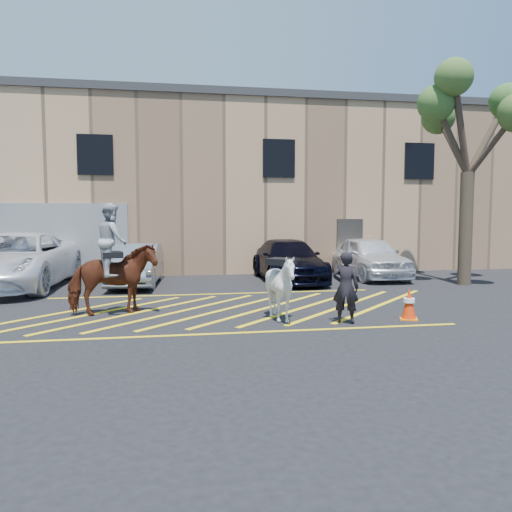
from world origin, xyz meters
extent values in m
plane|color=black|center=(0.00, 0.00, 0.00)|extent=(90.00, 90.00, 0.00)
imported|color=white|center=(-6.23, 4.44, 0.90)|extent=(3.30, 6.62, 1.80)
imported|color=gray|center=(-2.44, 4.60, 0.69)|extent=(1.79, 4.32, 1.39)
imported|color=black|center=(2.89, 4.85, 0.73)|extent=(2.10, 5.07, 1.46)
imported|color=white|center=(6.13, 5.20, 0.78)|extent=(1.88, 4.61, 1.57)
imported|color=black|center=(2.45, -2.28, 0.79)|extent=(0.68, 0.58, 1.58)
cube|color=tan|center=(0.00, 12.00, 3.50)|extent=(32.00, 10.00, 7.00)
cube|color=#2D2D30|center=(0.00, 12.00, 7.15)|extent=(32.20, 10.20, 0.30)
cube|color=black|center=(-4.00, 6.96, 4.60)|extent=(1.30, 0.08, 1.50)
cube|color=black|center=(3.00, 6.96, 4.60)|extent=(1.30, 0.08, 1.50)
cube|color=black|center=(9.00, 6.96, 4.60)|extent=(1.30, 0.08, 1.50)
cube|color=#38332D|center=(6.00, 6.96, 1.10)|extent=(1.10, 0.08, 2.20)
cube|color=yellow|center=(-4.20, -0.30, 0.01)|extent=(4.20, 4.20, 0.01)
cube|color=yellow|center=(-3.15, -0.30, 0.01)|extent=(4.20, 4.20, 0.01)
cube|color=yellow|center=(-2.10, -0.30, 0.01)|extent=(4.20, 4.20, 0.01)
cube|color=yellow|center=(-1.05, -0.30, 0.01)|extent=(4.20, 4.20, 0.01)
cube|color=yellow|center=(0.00, -0.30, 0.01)|extent=(4.20, 4.20, 0.01)
cube|color=yellow|center=(1.05, -0.30, 0.01)|extent=(4.20, 4.20, 0.01)
cube|color=yellow|center=(2.10, -0.30, 0.01)|extent=(4.20, 4.20, 0.01)
cube|color=yellow|center=(3.15, -0.30, 0.01)|extent=(4.20, 4.20, 0.01)
cube|color=yellow|center=(4.20, -0.30, 0.01)|extent=(4.20, 4.20, 0.01)
cube|color=yellow|center=(0.00, 2.20, 0.01)|extent=(9.50, 0.12, 0.01)
cube|color=yellow|center=(0.00, -2.80, 0.01)|extent=(9.50, 0.12, 0.01)
imported|color=#572A14|center=(-2.67, -0.44, 0.85)|extent=(2.15, 1.31, 1.69)
imported|color=#A4A6AF|center=(-2.67, -0.44, 1.79)|extent=(0.81, 0.96, 1.73)
cube|color=black|center=(-2.67, -0.44, 1.44)|extent=(0.57, 0.64, 0.14)
imported|color=white|center=(1.12, -1.80, 0.75)|extent=(1.79, 1.82, 1.50)
cube|color=black|center=(1.12, -1.80, 1.34)|extent=(0.72, 0.71, 0.14)
cube|color=orange|center=(4.01, -2.16, 0.01)|extent=(0.50, 0.50, 0.03)
cone|color=red|center=(4.01, -2.16, 0.38)|extent=(0.32, 0.32, 0.70)
cylinder|color=white|center=(4.01, -2.16, 0.44)|extent=(0.25, 0.25, 0.10)
cylinder|color=#46392A|center=(8.54, 2.79, 1.90)|extent=(0.44, 0.44, 3.80)
cylinder|color=#4C3D2E|center=(9.32, 2.92, 4.97)|extent=(1.76, 0.51, 2.68)
cylinder|color=#473A2B|center=(8.47, 3.65, 4.80)|extent=(0.33, 1.88, 2.34)
cylinder|color=#45382A|center=(7.93, 2.79, 4.85)|extent=(1.40, 0.20, 2.39)
cylinder|color=#48352B|center=(8.88, 2.06, 4.59)|extent=(0.78, 1.62, 1.96)
cylinder|color=#48362C|center=(8.07, 2.51, 5.20)|extent=(1.16, 0.77, 3.11)
sphere|color=#4B7431|center=(10.11, 3.06, 6.24)|extent=(1.20, 1.20, 1.20)
sphere|color=#426029|center=(8.39, 4.50, 5.91)|extent=(1.20, 1.20, 1.20)
sphere|color=#4A7331|center=(7.32, 2.79, 6.00)|extent=(1.20, 1.20, 1.20)
sphere|color=#4A6A2D|center=(7.59, 2.24, 6.71)|extent=(1.20, 1.20, 1.20)
camera|label=1|loc=(-1.34, -12.57, 2.38)|focal=35.00mm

